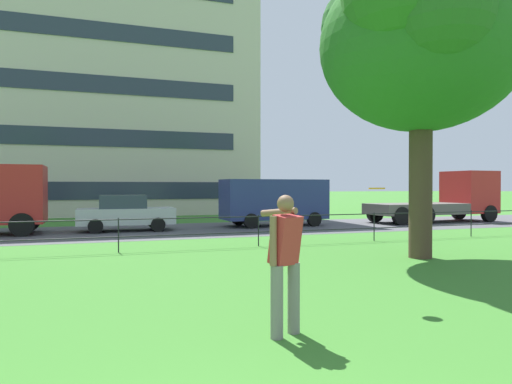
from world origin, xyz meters
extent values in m
cube|color=#4C4C51|center=(0.00, 18.29, 0.00)|extent=(80.00, 7.05, 0.01)
cylinder|color=black|center=(0.00, 12.16, 0.50)|extent=(0.04, 0.04, 1.00)
cylinder|color=black|center=(4.29, 12.16, 0.50)|extent=(0.04, 0.04, 1.00)
cylinder|color=black|center=(8.59, 12.16, 0.50)|extent=(0.04, 0.04, 1.00)
cylinder|color=black|center=(12.88, 12.16, 0.50)|extent=(0.04, 0.04, 1.00)
cylinder|color=black|center=(0.00, 12.16, 0.45)|extent=(34.35, 0.03, 0.03)
cylinder|color=black|center=(0.00, 12.16, 0.95)|extent=(34.35, 0.03, 0.03)
cylinder|color=#4C3828|center=(7.61, 8.51, 2.09)|extent=(0.60, 0.60, 4.19)
ellipsoid|color=#286623|center=(7.61, 8.51, 5.67)|extent=(5.38, 5.38, 4.57)
sphere|color=#265C25|center=(6.58, 9.69, 6.45)|extent=(2.40, 2.40, 2.40)
sphere|color=#296022|center=(6.75, 6.76, 5.78)|extent=(2.33, 2.33, 2.33)
cylinder|color=slate|center=(1.57, 3.71, 0.46)|extent=(0.16, 0.16, 0.92)
cylinder|color=slate|center=(1.87, 3.85, 0.46)|extent=(0.16, 0.16, 0.92)
cube|color=#B22D2D|center=(1.72, 3.78, 1.23)|extent=(0.46, 0.43, 0.65)
sphere|color=brown|center=(1.72, 3.78, 1.69)|extent=(0.22, 0.22, 0.22)
cylinder|color=brown|center=(1.77, 4.14, 1.56)|extent=(0.34, 0.61, 0.15)
cylinder|color=brown|center=(1.52, 3.68, 1.23)|extent=(0.09, 0.09, 0.62)
cylinder|color=orange|center=(3.87, 4.95, 1.88)|extent=(0.38, 0.38, 0.03)
cube|color=#B22323|center=(-3.64, 18.78, 1.60)|extent=(2.14, 2.34, 2.30)
cube|color=#283342|center=(-2.75, 18.80, 1.94)|extent=(0.15, 1.84, 0.87)
cylinder|color=black|center=(-3.34, 19.85, 0.45)|extent=(0.91, 0.32, 0.90)
cylinder|color=black|center=(-3.31, 17.73, 0.45)|extent=(0.91, 0.32, 0.90)
cube|color=#B7BABF|center=(0.59, 18.69, 0.64)|extent=(4.03, 1.77, 0.68)
cube|color=#2D3847|center=(0.44, 18.69, 1.26)|extent=(1.93, 1.55, 0.56)
cylinder|color=black|center=(1.84, 19.48, 0.30)|extent=(0.60, 0.21, 0.60)
cylinder|color=black|center=(1.82, 17.86, 0.30)|extent=(0.60, 0.21, 0.60)
cylinder|color=black|center=(-0.64, 19.52, 0.30)|extent=(0.60, 0.21, 0.60)
cylinder|color=black|center=(-0.66, 17.91, 0.30)|extent=(0.60, 0.21, 0.60)
cube|color=navy|center=(7.48, 18.99, 1.29)|extent=(5.03, 2.05, 1.90)
cube|color=#283342|center=(9.48, 19.02, 1.62)|extent=(0.15, 1.67, 0.76)
cylinder|color=black|center=(9.16, 19.95, 0.34)|extent=(0.68, 0.25, 0.68)
cylinder|color=black|center=(9.19, 18.09, 0.34)|extent=(0.68, 0.25, 0.68)
cylinder|color=black|center=(5.96, 19.89, 0.34)|extent=(0.68, 0.25, 0.68)
cylinder|color=black|center=(5.99, 18.03, 0.34)|extent=(0.68, 0.25, 0.68)
cube|color=#B22323|center=(18.96, 18.56, 1.60)|extent=(2.18, 2.37, 2.30)
cube|color=#283342|center=(19.85, 18.59, 1.94)|extent=(0.18, 1.84, 0.87)
cube|color=#56514C|center=(15.31, 18.43, 0.73)|extent=(5.28, 2.48, 0.56)
cylinder|color=black|center=(19.24, 19.62, 0.45)|extent=(0.91, 0.33, 0.90)
cylinder|color=black|center=(19.31, 17.51, 0.45)|extent=(0.91, 0.33, 0.90)
cylinder|color=black|center=(15.01, 19.48, 0.45)|extent=(0.91, 0.33, 0.90)
cylinder|color=black|center=(15.09, 17.36, 0.45)|extent=(0.91, 0.33, 0.90)
cylinder|color=black|center=(13.45, 19.42, 0.45)|extent=(0.91, 0.33, 0.90)
cylinder|color=black|center=(13.53, 17.31, 0.45)|extent=(0.91, 0.33, 0.90)
cube|color=beige|center=(-2.22, 34.12, 9.85)|extent=(24.57, 11.85, 19.70)
cube|color=#283342|center=(-2.22, 28.17, 1.64)|extent=(20.64, 0.06, 1.10)
cube|color=#283342|center=(-2.22, 28.17, 4.92)|extent=(20.64, 0.06, 1.10)
cube|color=#283342|center=(-2.22, 28.17, 8.21)|extent=(20.64, 0.06, 1.10)
cube|color=#283342|center=(-2.22, 28.17, 11.49)|extent=(20.64, 0.06, 1.10)
camera|label=1|loc=(-0.54, -1.61, 1.91)|focal=32.11mm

